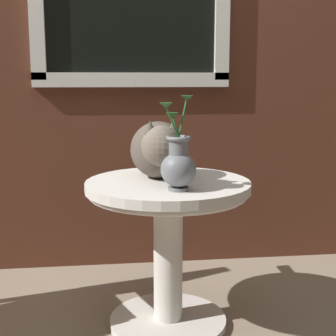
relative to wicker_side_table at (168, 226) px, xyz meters
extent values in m
cube|color=#562D1E|center=(-0.11, 0.70, 0.90)|extent=(4.00, 0.04, 2.60)
cube|color=silver|center=(-0.09, 0.66, 0.55)|extent=(0.96, 0.03, 0.07)
cylinder|color=silver|center=(0.00, 0.00, -0.39)|extent=(0.46, 0.46, 0.03)
cylinder|color=silver|center=(0.00, 0.00, -0.12)|extent=(0.11, 0.11, 0.51)
cylinder|color=silver|center=(0.00, 0.00, 0.16)|extent=(0.62, 0.62, 0.03)
torus|color=silver|center=(0.00, 0.00, 0.13)|extent=(0.60, 0.60, 0.02)
ellipsoid|color=brown|center=(-0.03, 0.08, 0.28)|extent=(0.23, 0.27, 0.22)
sphere|color=#76695D|center=(-0.03, -0.09, 0.32)|extent=(0.14, 0.14, 0.14)
cone|color=brown|center=(-0.07, -0.09, 0.39)|extent=(0.05, 0.05, 0.05)
cone|color=brown|center=(0.01, -0.09, 0.39)|extent=(0.05, 0.05, 0.05)
cylinder|color=brown|center=(-0.02, 0.27, 0.22)|extent=(0.06, 0.24, 0.05)
cylinder|color=slate|center=(0.02, -0.16, 0.18)|extent=(0.07, 0.07, 0.01)
ellipsoid|color=slate|center=(0.02, -0.16, 0.25)|extent=(0.12, 0.12, 0.12)
cylinder|color=slate|center=(0.02, -0.16, 0.32)|extent=(0.07, 0.07, 0.06)
torus|color=slate|center=(0.02, -0.16, 0.35)|extent=(0.09, 0.09, 0.01)
cylinder|color=#2D662D|center=(-0.01, -0.16, 0.41)|extent=(0.05, 0.02, 0.11)
cone|color=#2D662D|center=(-0.03, -0.17, 0.47)|extent=(0.04, 0.04, 0.02)
cylinder|color=#2D662D|center=(0.03, -0.14, 0.42)|extent=(0.04, 0.04, 0.14)
cone|color=#2D662D|center=(0.05, -0.12, 0.49)|extent=(0.04, 0.04, 0.02)
cylinder|color=#2D662D|center=(0.01, -0.15, 0.39)|extent=(0.02, 0.02, 0.08)
cone|color=#2D662D|center=(0.00, -0.14, 0.43)|extent=(0.04, 0.04, 0.02)
camera|label=1|loc=(-0.23, -1.81, 0.56)|focal=53.16mm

